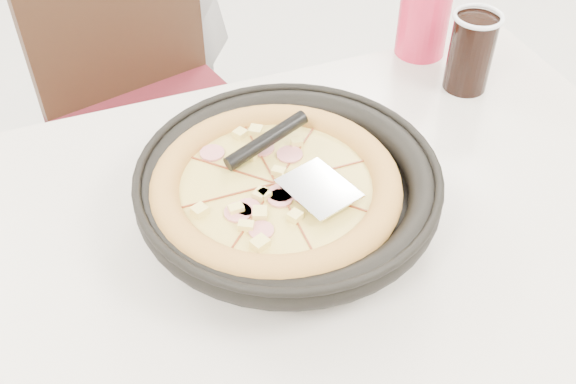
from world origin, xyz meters
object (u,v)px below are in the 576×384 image
object	(u,v)px
chair_far	(163,127)
red_cup	(425,13)
pizza	(276,195)
cola_glass	(470,54)
pizza_pan	(288,196)

from	to	relation	value
chair_far	red_cup	xyz separation A→B (m)	(0.45, -0.31, 0.35)
pizza	cola_glass	world-z (taller)	cola_glass
pizza_pan	cola_glass	size ratio (longest dim) A/B	2.71
cola_glass	red_cup	xyz separation A→B (m)	(-0.02, 0.13, 0.02)
cola_glass	red_cup	world-z (taller)	red_cup
pizza_pan	pizza	distance (m)	0.03
pizza_pan	cola_glass	distance (m)	0.45
cola_glass	pizza_pan	bearing A→B (deg)	-154.51
pizza	chair_far	bearing A→B (deg)	94.21
chair_far	cola_glass	size ratio (longest dim) A/B	7.31
pizza_pan	chair_far	bearing A→B (deg)	96.16
chair_far	cola_glass	bearing A→B (deg)	123.18
pizza_pan	red_cup	xyz separation A→B (m)	(0.38, 0.32, 0.04)
chair_far	cola_glass	xyz separation A→B (m)	(0.47, -0.43, 0.34)
chair_far	pizza	world-z (taller)	chair_far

